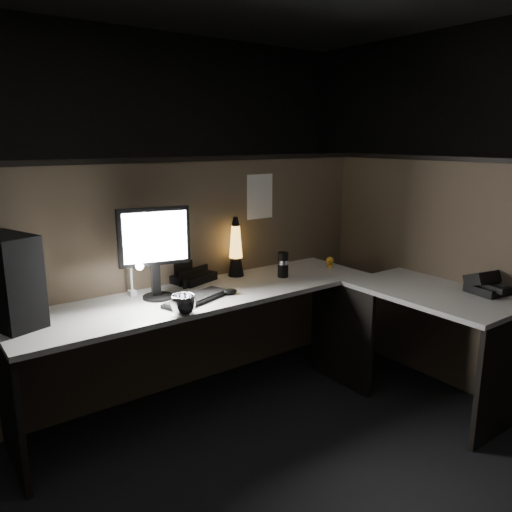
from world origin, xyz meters
TOP-DOWN VIEW (x-y plane):
  - floor at (0.00, 0.00)m, footprint 6.00×6.00m
  - room_shell at (0.00, 0.00)m, footprint 6.00×6.00m
  - partition_back at (0.00, 0.93)m, footprint 2.66×0.06m
  - partition_right at (1.33, 0.10)m, footprint 0.06×1.66m
  - desk at (0.18, 0.25)m, footprint 2.60×1.60m
  - pc_tower at (-1.22, 0.75)m, footprint 0.33×0.48m
  - monitor at (-0.43, 0.69)m, footprint 0.41×0.18m
  - keyboard at (-0.27, 0.50)m, footprint 0.46×0.28m
  - mouse at (-0.05, 0.49)m, footprint 0.10×0.09m
  - clip_lamp at (-0.53, 0.75)m, footprint 0.04×0.18m
  - organizer at (-0.10, 0.89)m, footprint 0.32×0.30m
  - lava_lamp at (0.21, 0.81)m, footprint 0.11×0.11m
  - travel_mug at (0.45, 0.60)m, footprint 0.08×0.08m
  - steel_mug at (-0.44, 0.34)m, footprint 0.15×0.15m
  - figurine at (0.90, 0.60)m, footprint 0.06×0.06m
  - pinned_paper at (0.48, 0.90)m, footprint 0.22×0.00m
  - desk_phone at (1.24, -0.40)m, footprint 0.26×0.26m

SIDE VIEW (x-z plane):
  - floor at x=0.00m, z-range 0.00..0.00m
  - desk at x=0.18m, z-range 0.22..0.95m
  - keyboard at x=-0.27m, z-range 0.73..0.75m
  - mouse at x=-0.05m, z-range 0.73..0.76m
  - partition_back at x=0.00m, z-range 0.00..1.50m
  - partition_right at x=1.33m, z-range 0.00..1.50m
  - organizer at x=-0.10m, z-range 0.68..0.88m
  - figurine at x=0.90m, z-range 0.75..0.81m
  - steel_mug at x=-0.44m, z-range 0.73..0.84m
  - desk_phone at x=1.24m, z-range 0.71..0.85m
  - travel_mug at x=0.45m, z-range 0.73..0.90m
  - clip_lamp at x=-0.53m, z-range 0.75..0.98m
  - lava_lamp at x=0.21m, z-range 0.70..1.10m
  - pc_tower at x=-1.22m, z-range 0.73..1.19m
  - monitor at x=-0.43m, z-range 0.79..1.32m
  - pinned_paper at x=0.48m, z-range 1.09..1.40m
  - room_shell at x=0.00m, z-range -1.38..4.62m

